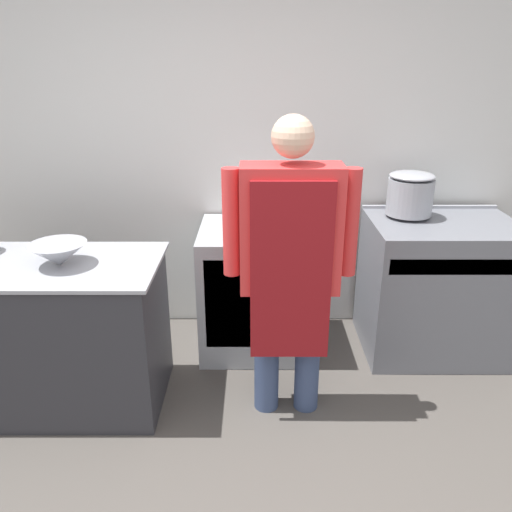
% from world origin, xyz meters
% --- Properties ---
extents(wall_back, '(8.00, 0.05, 2.70)m').
position_xyz_m(wall_back, '(0.00, 2.21, 1.35)').
color(wall_back, white).
rests_on(wall_back, ground_plane).
extents(prep_counter, '(1.36, 0.69, 0.87)m').
position_xyz_m(prep_counter, '(-1.12, 1.20, 0.44)').
color(prep_counter, '#2D2D33').
rests_on(prep_counter, ground_plane).
extents(stove, '(0.95, 0.70, 0.94)m').
position_xyz_m(stove, '(1.32, 1.78, 0.46)').
color(stove, slate).
rests_on(stove, ground_plane).
extents(fridge_unit, '(0.72, 0.68, 0.86)m').
position_xyz_m(fridge_unit, '(0.08, 1.82, 0.43)').
color(fridge_unit, '#A8ADB2').
rests_on(fridge_unit, ground_plane).
extents(person_cook, '(0.69, 0.24, 1.67)m').
position_xyz_m(person_cook, '(0.27, 1.11, 0.96)').
color(person_cook, '#38476B').
rests_on(person_cook, ground_plane).
extents(mixing_bowl, '(0.31, 0.31, 0.12)m').
position_xyz_m(mixing_bowl, '(-0.96, 1.17, 0.94)').
color(mixing_bowl, '#9EA0A8').
rests_on(mixing_bowl, prep_counter).
extents(stock_pot, '(0.30, 0.30, 0.28)m').
position_xyz_m(stock_pot, '(1.11, 1.90, 1.08)').
color(stock_pot, '#9EA0A8').
rests_on(stock_pot, stove).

